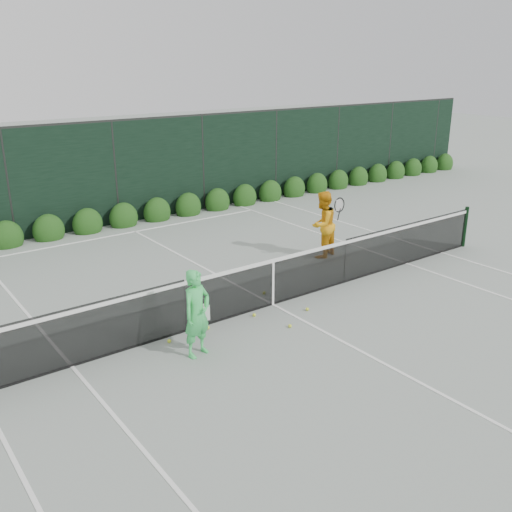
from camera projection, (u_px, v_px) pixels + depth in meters
ground at (273, 305)px, 11.50m from camera, size 80.00×80.00×0.00m
tennis_net at (272, 281)px, 11.31m from camera, size 12.90×0.10×1.07m
player_woman at (197, 313)px, 9.33m from camera, size 0.66×0.49×1.51m
player_man at (323, 224)px, 14.04m from camera, size 0.98×0.83×1.66m
court_lines at (273, 304)px, 11.49m from camera, size 11.03×23.83×0.01m
windscreen_fence at (380, 273)px, 8.94m from camera, size 32.00×21.07×3.06m
hedge_row at (124, 218)px, 16.85m from camera, size 31.66×0.65×0.94m
tennis_balls at (250, 318)px, 10.84m from camera, size 2.90×1.60×0.07m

